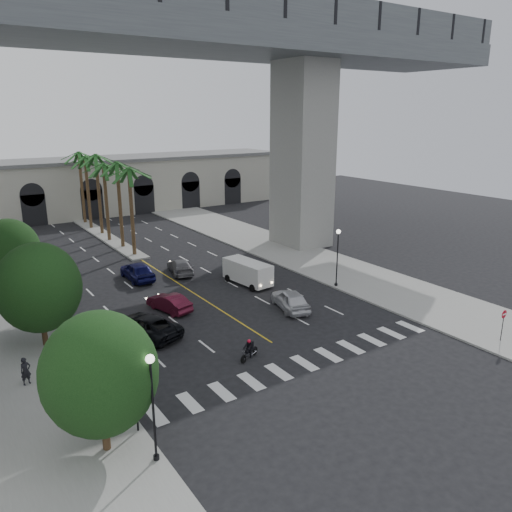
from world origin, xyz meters
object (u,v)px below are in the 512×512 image
(lamp_post_left_far, at_px, (46,274))
(pedestrian_a, at_px, (26,371))
(cargo_van, at_px, (248,272))
(motorcycle_rider, at_px, (250,350))
(car_b, at_px, (169,303))
(traffic_signal_far, at_px, (108,355))
(car_c, at_px, (146,326))
(car_e, at_px, (137,271))
(lamp_post_left_near, at_px, (153,399))
(do_not_enter_sign, at_px, (503,319))
(pedestrian_b, at_px, (59,371))
(car_d, at_px, (180,266))
(car_a, at_px, (290,300))
(lamp_post_right, at_px, (337,253))
(traffic_signal_near, at_px, (135,388))

(lamp_post_left_far, xyz_separation_m, pedestrian_a, (-3.60, -10.78, -2.25))
(cargo_van, bearing_deg, motorcycle_rider, -129.04)
(motorcycle_rider, bearing_deg, pedestrian_a, 136.27)
(car_b, bearing_deg, cargo_van, 178.20)
(traffic_signal_far, relative_size, motorcycle_rider, 2.08)
(car_c, xyz_separation_m, car_e, (4.06, 12.24, 0.08))
(cargo_van, bearing_deg, traffic_signal_far, -151.55)
(lamp_post_left_near, bearing_deg, do_not_enter_sign, -4.00)
(pedestrian_b, bearing_deg, car_d, 83.78)
(lamp_post_left_near, distance_m, traffic_signal_far, 6.54)
(car_a, bearing_deg, do_not_enter_sign, 137.93)
(car_c, xyz_separation_m, do_not_enter_sign, (19.77, -14.48, 0.95))
(lamp_post_left_far, height_order, car_d, lamp_post_left_far)
(traffic_signal_far, distance_m, motorcycle_rider, 9.00)
(car_a, bearing_deg, traffic_signal_far, 31.48)
(car_c, xyz_separation_m, cargo_van, (11.97, 5.28, 0.43))
(lamp_post_left_far, bearing_deg, lamp_post_left_near, -90.00)
(lamp_post_left_far, relative_size, traffic_signal_far, 1.47)
(lamp_post_left_near, xyz_separation_m, traffic_signal_far, (0.10, 6.50, -0.71))
(lamp_post_left_far, distance_m, car_b, 9.63)
(car_a, relative_size, car_c, 0.83)
(motorcycle_rider, xyz_separation_m, car_d, (4.02, 18.60, 0.08))
(motorcycle_rider, distance_m, pedestrian_b, 11.34)
(motorcycle_rider, height_order, car_e, car_e)
(traffic_signal_far, height_order, pedestrian_a, traffic_signal_far)
(motorcycle_rider, distance_m, car_a, 8.97)
(motorcycle_rider, height_order, pedestrian_b, pedestrian_b)
(traffic_signal_far, xyz_separation_m, car_a, (16.07, 4.65, -1.71))
(lamp_post_left_near, xyz_separation_m, car_b, (7.96, 16.20, -2.53))
(traffic_signal_far, distance_m, car_a, 16.82)
(lamp_post_left_near, height_order, car_c, lamp_post_left_near)
(motorcycle_rider, xyz_separation_m, car_e, (-0.19, 19.08, 0.24))
(motorcycle_rider, height_order, cargo_van, cargo_van)
(car_d, distance_m, cargo_van, 7.48)
(lamp_post_left_near, distance_m, pedestrian_a, 11.07)
(pedestrian_a, relative_size, pedestrian_b, 0.94)
(motorcycle_rider, xyz_separation_m, do_not_enter_sign, (15.52, -7.64, 1.12))
(pedestrian_a, bearing_deg, car_b, 10.93)
(car_c, xyz_separation_m, car_d, (8.27, 11.76, -0.09))
(motorcycle_rider, relative_size, car_a, 0.37)
(traffic_signal_far, xyz_separation_m, car_b, (7.86, 9.70, -1.82))
(motorcycle_rider, bearing_deg, car_c, 97.07)
(motorcycle_rider, bearing_deg, do_not_enter_sign, -50.98)
(lamp_post_right, relative_size, car_c, 0.95)
(cargo_van, xyz_separation_m, pedestrian_b, (-18.62, -9.01, -0.19))
(lamp_post_right, relative_size, car_e, 1.06)
(traffic_signal_near, relative_size, traffic_signal_far, 1.00)
(lamp_post_left_far, bearing_deg, traffic_signal_near, -89.69)
(lamp_post_left_near, xyz_separation_m, lamp_post_left_far, (0.00, 21.00, 0.00))
(lamp_post_left_far, distance_m, car_d, 13.61)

